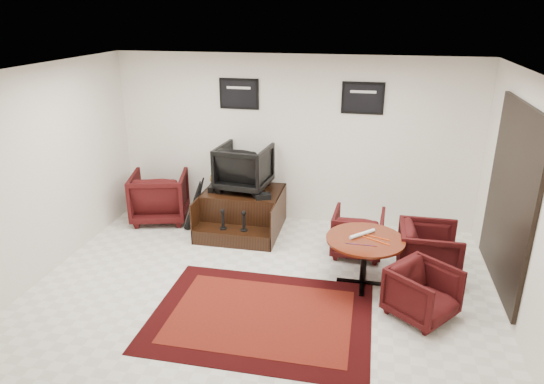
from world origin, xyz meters
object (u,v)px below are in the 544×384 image
Objects in this scene: shine_podium at (243,212)px; meeting_table at (365,244)px; table_chair_window at (429,249)px; shine_chair at (244,165)px; armchair_side at (160,194)px; table_chair_corner at (423,290)px; table_chair_back at (358,231)px.

shine_podium is 2.45m from meeting_table.
shine_chair is at bearing 69.15° from table_chair_window.
shine_chair is 0.89× the size of armchair_side.
table_chair_window is (2.87, -0.97, 0.10)m from shine_podium.
table_chair_corner is at bearing -40.88° from meeting_table.
table_chair_window is (0.97, -0.46, 0.03)m from table_chair_back.
shine_chair is at bearing 167.46° from armchair_side.
shine_podium is at bearing 71.57° from table_chair_window.
shine_podium is 0.78m from shine_chair.
table_chair_back is (-0.11, 0.85, -0.21)m from meeting_table.
meeting_table is 0.88m from table_chair_back.
armchair_side is at bearing 76.65° from table_chair_window.
shine_chair is 1.17× the size of table_chair_corner.
armchair_side is 1.33× the size of table_chair_corner.
table_chair_window is at bearing 30.08° from table_chair_corner.
table_chair_corner is (0.81, -1.46, -0.02)m from table_chair_back.
shine_chair reaches higher than shine_podium.
armchair_side is at bearing 176.76° from shine_podium.
table_chair_corner is at bearing 171.25° from table_chair_window.
shine_chair is at bearing 143.37° from meeting_table.
meeting_table is 1.26× the size of table_chair_window.
shine_chair is 1.62m from armchair_side.
table_chair_back is at bearing 68.13° from table_chair_corner.
shine_podium is 1.39× the size of armchair_side.
armchair_side reaches higher than shine_podium.
armchair_side reaches higher than table_chair_back.
table_chair_window is at bearing -18.59° from shine_podium.
table_chair_back is at bearing 167.43° from shine_chair.
shine_chair is 2.13m from table_chair_back.
table_chair_window is 1.14× the size of table_chair_corner.
table_chair_back reaches higher than table_chair_corner.
table_chair_window is (0.86, 0.39, -0.18)m from meeting_table.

